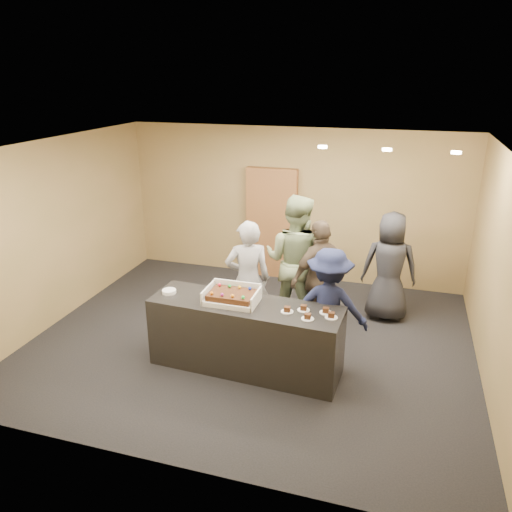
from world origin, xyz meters
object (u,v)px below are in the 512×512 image
plate_stack (169,291)px  person_sage_man (295,260)px  person_server_grey (248,280)px  person_navy_man (328,307)px  sheet_cake (232,295)px  person_brown_extra (320,277)px  person_dark_suit (389,267)px  serving_counter (245,336)px  cake_box (232,298)px  storage_cabinet (271,224)px

plate_stack → person_sage_man: (1.34, 1.42, 0.06)m
person_server_grey → person_navy_man: bearing=140.0°
sheet_cake → person_brown_extra: (0.89, 1.23, -0.16)m
person_sage_man → sheet_cake: bearing=81.0°
person_sage_man → person_dark_suit: (1.33, 0.51, -0.14)m
person_brown_extra → person_dark_suit: 1.16m
person_server_grey → person_sage_man: (0.53, 0.63, 0.12)m
serving_counter → sheet_cake: bearing=-176.8°
sheet_cake → plate_stack: sheet_cake is taller
person_server_grey → person_brown_extra: size_ratio=1.02×
person_dark_suit → plate_stack: bearing=31.9°
cake_box → sheet_cake: (-0.00, -0.02, 0.05)m
person_dark_suit → person_sage_man: bearing=16.9°
sheet_cake → person_dark_suit: size_ratio=0.33×
serving_counter → plate_stack: 1.14m
sheet_cake → person_server_grey: person_server_grey is taller
plate_stack → sheet_cake: bearing=-1.3°
cake_box → person_navy_man: bearing=20.6°
serving_counter → person_sage_man: (0.31, 1.44, 0.53)m
plate_stack → serving_counter: bearing=-1.1°
sheet_cake → storage_cabinet: bearing=96.0°
sheet_cake → person_dark_suit: (1.81, 1.95, -0.16)m
person_dark_suit → cake_box: bearing=42.9°
cake_box → storage_cabinet: bearing=96.1°
person_server_grey → person_navy_man: 1.24m
plate_stack → person_dark_suit: person_dark_suit is taller
person_navy_man → person_dark_suit: person_dark_suit is taller
person_sage_man → person_brown_extra: size_ratio=1.17×
person_server_grey → serving_counter: bearing=82.3°
serving_counter → person_brown_extra: 1.48m
person_navy_man → person_sage_man: bearing=-59.5°
person_navy_man → cake_box: bearing=17.6°
plate_stack → person_sage_man: 1.95m
person_brown_extra → person_dark_suit: (0.92, 0.71, -0.00)m
serving_counter → sheet_cake: size_ratio=4.34×
cake_box → person_navy_man: (1.13, 0.43, -0.17)m
storage_cabinet → person_server_grey: 2.29m
sheet_cake → person_navy_man: 1.24m
plate_stack → person_navy_man: person_navy_man is taller
serving_counter → person_navy_man: person_navy_man is taller
cake_box → person_dark_suit: bearing=46.8°
sheet_cake → person_brown_extra: 1.53m
person_sage_man → person_brown_extra: person_sage_man is taller
person_dark_suit → person_server_grey: bearing=27.6°
storage_cabinet → sheet_cake: bearing=-84.0°
plate_stack → storage_cabinet: bearing=80.0°
person_navy_man → person_dark_suit: 1.64m
person_sage_man → person_navy_man: person_sage_man is taller
person_server_grey → person_brown_extra: 1.03m
serving_counter → person_sage_man: 1.56m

